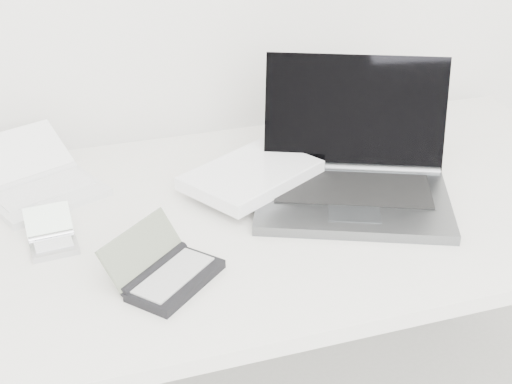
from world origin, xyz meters
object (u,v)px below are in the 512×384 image
object	(u,v)px
netbook_open_white	(38,184)
palmtop_charcoal	(166,272)
desk	(264,226)
laptop_large	(322,175)

from	to	relation	value
netbook_open_white	palmtop_charcoal	world-z (taller)	netbook_open_white
netbook_open_white	palmtop_charcoal	size ratio (longest dim) A/B	1.52
netbook_open_white	desk	bearing A→B (deg)	-49.32
desk	netbook_open_white	distance (m)	0.48
desk	palmtop_charcoal	distance (m)	0.31
laptop_large	palmtop_charcoal	world-z (taller)	laptop_large
desk	laptop_large	size ratio (longest dim) A/B	2.70
desk	palmtop_charcoal	xyz separation A→B (m)	(-0.24, -0.19, 0.06)
laptop_large	palmtop_charcoal	xyz separation A→B (m)	(-0.37, -0.21, -0.02)
desk	palmtop_charcoal	bearing A→B (deg)	-141.61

